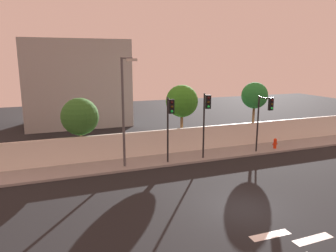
# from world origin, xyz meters

# --- Properties ---
(ground_plane) EXTENTS (80.00, 80.00, 0.00)m
(ground_plane) POSITION_xyz_m (0.00, 0.00, 0.00)
(ground_plane) COLOR black
(sidewalk) EXTENTS (36.00, 2.40, 0.15)m
(sidewalk) POSITION_xyz_m (0.00, 8.20, 0.07)
(sidewalk) COLOR gray
(sidewalk) RESTS_ON ground
(perimeter_wall) EXTENTS (36.00, 0.18, 1.80)m
(perimeter_wall) POSITION_xyz_m (0.00, 9.49, 1.05)
(perimeter_wall) COLOR white
(perimeter_wall) RESTS_ON sidewalk
(traffic_light_left) EXTENTS (0.38, 1.30, 4.42)m
(traffic_light_left) POSITION_xyz_m (-1.18, 6.97, 3.38)
(traffic_light_left) COLOR black
(traffic_light_left) RESTS_ON sidewalk
(traffic_light_center) EXTENTS (0.51, 1.32, 4.59)m
(traffic_light_center) POSITION_xyz_m (1.45, 6.97, 3.50)
(traffic_light_center) COLOR black
(traffic_light_center) RESTS_ON sidewalk
(traffic_light_right) EXTENTS (0.36, 1.47, 4.23)m
(traffic_light_right) POSITION_xyz_m (6.16, 6.86, 3.26)
(traffic_light_right) COLOR black
(traffic_light_right) RESTS_ON sidewalk
(street_lamp_curbside) EXTENTS (0.67, 1.69, 7.00)m
(street_lamp_curbside) POSITION_xyz_m (-4.01, 7.55, 4.24)
(street_lamp_curbside) COLOR #4C4C51
(street_lamp_curbside) RESTS_ON sidewalk
(fire_hydrant) EXTENTS (0.44, 0.26, 0.80)m
(fire_hydrant) POSITION_xyz_m (7.96, 7.71, 0.58)
(fire_hydrant) COLOR red
(fire_hydrant) RESTS_ON sidewalk
(roadside_tree_leftmost) EXTENTS (2.57, 2.57, 4.46)m
(roadside_tree_leftmost) POSITION_xyz_m (-6.48, 10.31, 3.17)
(roadside_tree_leftmost) COLOR brown
(roadside_tree_leftmost) RESTS_ON ground
(roadside_tree_midleft) EXTENTS (2.46, 2.46, 5.12)m
(roadside_tree_midleft) POSITION_xyz_m (1.10, 10.31, 3.87)
(roadside_tree_midleft) COLOR brown
(roadside_tree_midleft) RESTS_ON ground
(roadside_tree_midright) EXTENTS (2.18, 2.18, 5.14)m
(roadside_tree_midright) POSITION_xyz_m (7.67, 10.31, 4.02)
(roadside_tree_midright) COLOR brown
(roadside_tree_midright) RESTS_ON ground
(low_building_distant) EXTENTS (10.63, 6.00, 8.94)m
(low_building_distant) POSITION_xyz_m (-5.39, 23.49, 4.47)
(low_building_distant) COLOR #969696
(low_building_distant) RESTS_ON ground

